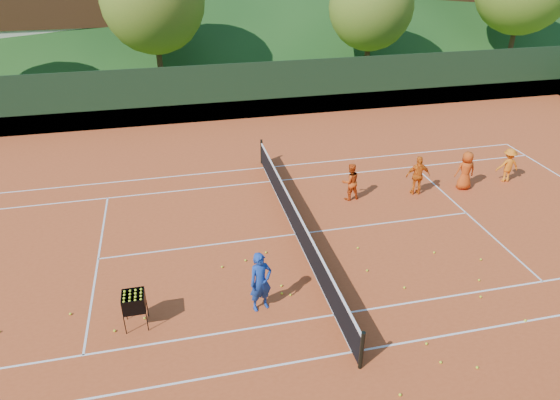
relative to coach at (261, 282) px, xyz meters
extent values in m
plane|color=#35561A|center=(1.86, 3.38, -0.89)|extent=(400.00, 400.00, 0.00)
cube|color=#B1441C|center=(1.86, 3.38, -0.88)|extent=(40.00, 24.00, 0.02)
imported|color=#183D9E|center=(0.00, 0.00, 0.00)|extent=(0.73, 0.58, 1.75)
imported|color=#D34A12|center=(4.48, 5.37, -0.15)|extent=(0.77, 0.64, 1.45)
imported|color=orange|center=(7.14, 5.18, -0.09)|extent=(0.97, 0.53, 1.57)
imported|color=#CE4812|center=(9.17, 5.19, -0.10)|extent=(0.80, 0.56, 1.56)
imported|color=orange|center=(11.21, 5.40, -0.17)|extent=(0.96, 0.61, 1.41)
sphere|color=#D0EF27|center=(-0.06, 2.22, -0.84)|extent=(0.07, 0.07, 0.07)
sphere|color=#D0EF27|center=(0.74, 0.75, -0.84)|extent=(0.07, 0.07, 0.07)
sphere|color=#D0EF27|center=(0.64, 2.50, -0.84)|extent=(0.07, 0.07, 0.07)
sphere|color=#D0EF27|center=(-5.03, 0.85, -0.84)|extent=(0.07, 0.07, 0.07)
sphere|color=#D0EF27|center=(5.86, 1.30, -0.84)|extent=(0.07, 0.07, 0.07)
sphere|color=#D0EF27|center=(6.45, -0.29, -0.84)|extent=(0.07, 0.07, 0.07)
sphere|color=#D0EF27|center=(3.77, -2.91, -0.84)|extent=(0.07, 0.07, 0.07)
sphere|color=#D0EF27|center=(4.16, -0.12, -0.84)|extent=(0.07, 0.07, 0.07)
sphere|color=#D0EF27|center=(3.42, 0.88, -0.84)|extent=(0.07, 0.07, 0.07)
sphere|color=#D0EF27|center=(0.90, 0.30, -0.84)|extent=(0.07, 0.07, 0.07)
sphere|color=#D0EF27|center=(3.58, 2.09, -0.84)|extent=(0.07, 0.07, 0.07)
sphere|color=#D0EF27|center=(-3.84, -0.07, -0.84)|extent=(0.07, 0.07, 0.07)
sphere|color=#D0EF27|center=(-0.81, 2.05, -0.84)|extent=(0.07, 0.07, 0.07)
sphere|color=#D0EF27|center=(3.73, -2.29, -0.84)|extent=(0.07, 0.07, 0.07)
sphere|color=#D0EF27|center=(6.67, -2.10, -0.84)|extent=(0.07, 0.07, 0.07)
sphere|color=#D0EF27|center=(2.43, -3.57, -0.84)|extent=(0.07, 0.07, 0.07)
sphere|color=#D0EF27|center=(4.53, -3.25, -0.84)|extent=(0.07, 0.07, 0.07)
sphere|color=#D0EF27|center=(0.67, 0.41, -0.84)|extent=(0.07, 0.07, 0.07)
sphere|color=#D0EF27|center=(-3.10, 0.24, -0.84)|extent=(0.07, 0.07, 0.07)
sphere|color=#D0EF27|center=(6.07, -0.98, -0.84)|extent=(0.07, 0.07, 0.07)
sphere|color=#D0EF27|center=(7.09, 0.62, -0.84)|extent=(0.07, 0.07, 0.07)
cube|color=white|center=(1.86, -2.10, -0.87)|extent=(23.77, 0.06, 0.00)
cube|color=white|center=(1.86, 8.87, -0.87)|extent=(23.77, 0.06, 0.00)
cube|color=white|center=(1.86, -0.73, -0.87)|extent=(23.77, 0.06, 0.00)
cube|color=white|center=(1.86, 7.50, -0.87)|extent=(23.77, 0.06, 0.00)
cube|color=silver|center=(-4.54, 3.38, -0.87)|extent=(0.06, 8.23, 0.00)
cube|color=silver|center=(8.26, 3.38, -0.87)|extent=(0.06, 8.23, 0.00)
cube|color=silver|center=(1.86, 3.38, -0.87)|extent=(12.80, 0.06, 0.00)
cube|color=white|center=(1.86, 3.38, -0.87)|extent=(0.06, 10.97, 0.00)
cube|color=black|center=(1.86, 3.38, -0.42)|extent=(0.03, 11.97, 0.90)
cube|color=white|center=(1.86, 3.38, 0.05)|extent=(0.05, 11.97, 0.06)
cylinder|color=black|center=(1.86, -2.60, -0.32)|extent=(0.10, 0.10, 1.10)
cylinder|color=black|center=(1.86, 9.37, -0.32)|extent=(0.10, 0.10, 1.10)
cube|color=black|center=(1.86, 15.38, 0.63)|extent=(40.00, 0.05, 3.00)
cube|color=#185527|center=(1.86, 15.38, -0.37)|extent=(40.40, 0.05, 1.00)
cylinder|color=black|center=(-3.55, -0.21, -0.60)|extent=(0.02, 0.02, 0.55)
cylinder|color=black|center=(-3.00, -0.21, -0.60)|extent=(0.02, 0.02, 0.55)
cylinder|color=black|center=(-3.55, 0.34, -0.60)|extent=(0.02, 0.02, 0.55)
cylinder|color=black|center=(-3.00, 0.34, -0.60)|extent=(0.02, 0.02, 0.55)
cube|color=black|center=(-3.27, 0.06, -0.32)|extent=(0.55, 0.55, 0.02)
cube|color=black|center=(-3.27, -0.21, -0.10)|extent=(0.55, 0.02, 0.45)
cube|color=black|center=(-3.27, 0.34, -0.10)|extent=(0.55, 0.02, 0.45)
cube|color=black|center=(-3.55, 0.06, -0.10)|extent=(0.02, 0.55, 0.45)
cube|color=black|center=(-3.00, 0.06, -0.10)|extent=(0.02, 0.55, 0.45)
sphere|color=#CCE526|center=(-3.48, -0.14, 0.09)|extent=(0.07, 0.07, 0.07)
sphere|color=#CCE526|center=(-3.48, 0.00, 0.09)|extent=(0.07, 0.07, 0.07)
sphere|color=#CCE526|center=(-3.48, 0.13, 0.09)|extent=(0.07, 0.07, 0.07)
sphere|color=#CCE526|center=(-3.48, 0.27, 0.09)|extent=(0.07, 0.07, 0.07)
sphere|color=#CCE526|center=(-3.34, -0.14, 0.09)|extent=(0.07, 0.07, 0.07)
sphere|color=#CCE526|center=(-3.34, 0.00, 0.09)|extent=(0.07, 0.07, 0.07)
sphere|color=#CCE526|center=(-3.34, 0.13, 0.09)|extent=(0.07, 0.07, 0.07)
sphere|color=#CCE526|center=(-3.34, 0.27, 0.09)|extent=(0.07, 0.07, 0.07)
sphere|color=#CCE526|center=(-3.20, -0.14, 0.09)|extent=(0.07, 0.07, 0.07)
sphere|color=#CCE526|center=(-3.20, 0.00, 0.09)|extent=(0.07, 0.07, 0.07)
sphere|color=#CCE526|center=(-3.20, 0.13, 0.09)|extent=(0.07, 0.07, 0.07)
sphere|color=#CCE526|center=(-3.20, 0.27, 0.09)|extent=(0.07, 0.07, 0.07)
sphere|color=#CCE526|center=(-3.07, -0.14, 0.09)|extent=(0.07, 0.07, 0.07)
sphere|color=#CCE526|center=(-3.07, 0.00, 0.09)|extent=(0.07, 0.07, 0.07)
sphere|color=#CCE526|center=(-3.07, 0.13, 0.09)|extent=(0.07, 0.07, 0.07)
sphere|color=#CCE526|center=(-3.07, 0.27, 0.09)|extent=(0.07, 0.07, 0.07)
cube|color=beige|center=(-8.14, 33.38, 0.55)|extent=(12.00, 9.00, 2.88)
cube|color=beige|center=(7.86, 37.38, 0.37)|extent=(11.00, 8.00, 2.52)
cube|color=beige|center=(21.86, 33.38, 0.46)|extent=(10.00, 8.00, 2.70)
cylinder|color=#3F2A19|center=(-2.14, 23.38, 0.55)|extent=(0.36, 0.36, 2.88)
sphere|color=#496E1D|center=(-2.14, 23.38, 4.31)|extent=(6.40, 6.40, 6.40)
cylinder|color=#3E2718|center=(11.86, 22.38, 0.37)|extent=(0.36, 0.36, 2.52)
sphere|color=#446C1C|center=(11.86, 22.38, 3.66)|extent=(5.60, 5.60, 5.60)
cylinder|color=#3E2618|center=(23.86, 23.38, 0.64)|extent=(0.36, 0.36, 3.06)
camera|label=1|loc=(-1.87, -10.38, 8.21)|focal=32.00mm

